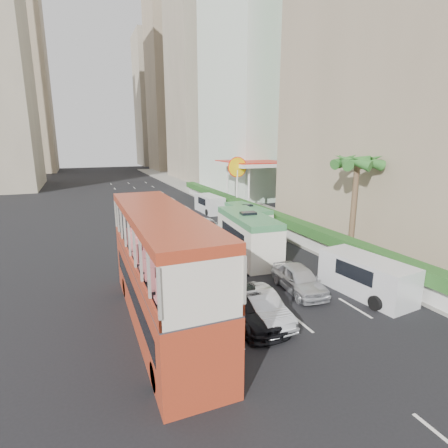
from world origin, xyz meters
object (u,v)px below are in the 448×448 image
double_decker_bus (161,269)px  car_silver_lane_b (298,291)px  panel_van_far (210,204)px  car_black (250,320)px  minibus_near (248,236)px  shell_station (253,185)px  palm_tree (353,209)px  car_silver_lane_a (260,319)px  panel_van_near (366,276)px  minibus_far (247,220)px  van_asset (207,234)px

double_decker_bus → car_silver_lane_b: bearing=5.0°
car_silver_lane_b → panel_van_far: bearing=87.9°
car_black → minibus_near: (3.73, 7.86, 1.50)m
minibus_near → shell_station: 18.43m
minibus_near → palm_tree: bearing=-18.4°
double_decker_bus → panel_van_far: size_ratio=2.36×
car_silver_lane_a → car_silver_lane_b: (3.32, 1.90, 0.00)m
double_decker_bus → panel_van_far: 24.65m
minibus_near → shell_station: bearing=67.0°
car_black → panel_van_far: panel_van_far is taller
panel_van_near → shell_station: (5.61, 23.95, 1.77)m
minibus_near → minibus_far: size_ratio=1.26×
car_black → panel_van_far: 24.38m
car_silver_lane_b → panel_van_near: 3.53m
car_silver_lane_a → shell_station: 27.16m
car_black → van_asset: 15.04m
car_black → panel_van_near: 6.80m
car_silver_lane_b → palm_tree: 7.97m
shell_station → car_black: bearing=-117.1°
car_black → panel_van_far: (6.64, 23.44, 0.93)m
double_decker_bus → van_asset: bearing=63.2°
minibus_near → panel_van_near: 8.29m
car_silver_lane_b → minibus_far: size_ratio=0.76×
minibus_far → car_black: bearing=-118.6°
car_silver_lane_b → panel_van_near: bearing=-22.8°
minibus_far → palm_tree: palm_tree is taller
double_decker_bus → car_silver_lane_a: size_ratio=2.71×
double_decker_bus → minibus_far: size_ratio=2.05×
car_black → minibus_far: bearing=67.1°
car_silver_lane_a → car_silver_lane_b: size_ratio=0.99×
car_silver_lane_a → panel_van_near: 6.39m
double_decker_bus → van_asset: size_ratio=2.44×
car_silver_lane_b → panel_van_far: panel_van_far is taller
panel_van_far → palm_tree: size_ratio=0.73×
palm_tree → shell_station: (2.20, 19.00, -0.63)m
van_asset → car_silver_lane_b: bearing=-89.5°
car_black → panel_van_far: size_ratio=1.00×
van_asset → minibus_far: bearing=-20.7°
car_silver_lane_b → panel_van_near: (2.99, -1.61, 0.98)m
minibus_near → palm_tree: palm_tree is taller
car_silver_lane_a → palm_tree: (9.72, 5.25, 3.38)m
car_black → shell_station: (12.34, 24.11, 2.75)m
minibus_near → minibus_far: 6.35m
minibus_far → shell_station: shell_station is taller
car_silver_lane_b → van_asset: 12.94m
van_asset → shell_station: 13.40m
minibus_far → panel_van_near: (0.24, -13.41, -0.21)m
car_silver_lane_b → car_black: car_silver_lane_b is taller
car_silver_lane_b → panel_van_near: panel_van_near is taller
car_silver_lane_a → van_asset: (2.79, 14.83, 0.00)m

